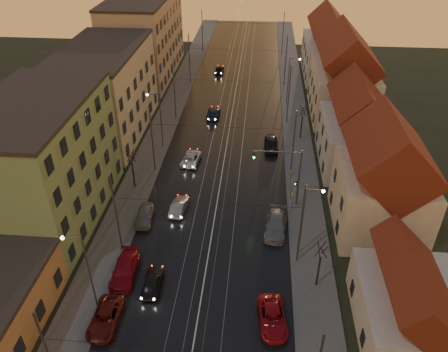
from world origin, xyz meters
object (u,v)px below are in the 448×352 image
(traffic_light_mast, at_px, (290,171))
(driving_car_0, at_px, (153,282))
(parked_right_2, at_px, (271,144))
(street_lamp_2, at_px, (158,115))
(driving_car_2, at_px, (191,158))
(parked_right_0, at_px, (272,317))
(parked_right_1, at_px, (276,225))
(parked_left_3, at_px, (145,215))
(street_lamp_0, at_px, (84,265))
(driving_car_1, at_px, (179,206))
(street_lamp_3, at_px, (291,76))
(driving_car_4, at_px, (219,69))
(street_lamp_1, at_px, (306,215))
(parked_left_2, at_px, (125,270))
(driving_car_3, at_px, (213,113))
(parked_left_1, at_px, (105,318))

(traffic_light_mast, distance_m, driving_car_0, 18.78)
(driving_car_0, relative_size, parked_right_2, 0.87)
(street_lamp_2, bearing_deg, driving_car_2, -37.60)
(parked_right_0, height_order, parked_right_1, parked_right_1)
(parked_right_1, bearing_deg, parked_left_3, -175.77)
(street_lamp_0, height_order, parked_left_3, street_lamp_0)
(traffic_light_mast, bearing_deg, driving_car_1, -169.81)
(street_lamp_0, bearing_deg, driving_car_2, 78.66)
(street_lamp_3, xyz_separation_m, driving_car_0, (-13.59, -41.47, -4.21))
(driving_car_1, height_order, driving_car_4, driving_car_4)
(driving_car_1, bearing_deg, street_lamp_1, 162.03)
(parked_left_2, bearing_deg, driving_car_3, 80.81)
(driving_car_0, xyz_separation_m, driving_car_3, (1.65, 35.59, 0.01))
(traffic_light_mast, height_order, parked_right_0, traffic_light_mast)
(parked_right_1, bearing_deg, parked_right_2, 97.44)
(parked_left_1, relative_size, parked_left_3, 1.17)
(driving_car_1, height_order, parked_right_2, parked_right_2)
(driving_car_1, bearing_deg, parked_left_1, 83.43)
(street_lamp_1, distance_m, traffic_light_mast, 8.08)
(street_lamp_2, bearing_deg, parked_right_2, 2.37)
(street_lamp_2, distance_m, traffic_light_mast, 20.89)
(driving_car_3, distance_m, parked_right_1, 28.36)
(parked_left_3, distance_m, parked_right_1, 14.10)
(driving_car_3, height_order, driving_car_4, driving_car_4)
(traffic_light_mast, distance_m, driving_car_1, 12.84)
(driving_car_1, xyz_separation_m, parked_right_2, (10.24, 14.80, 0.11))
(street_lamp_1, bearing_deg, driving_car_3, 111.62)
(street_lamp_2, bearing_deg, driving_car_1, -70.32)
(street_lamp_2, relative_size, driving_car_3, 1.69)
(street_lamp_0, xyz_separation_m, street_lamp_1, (18.21, 8.00, 0.00))
(street_lamp_0, distance_m, driving_car_3, 38.86)
(driving_car_0, distance_m, driving_car_1, 11.32)
(parked_right_0, distance_m, parked_right_2, 29.04)
(driving_car_4, distance_m, parked_right_1, 47.58)
(street_lamp_1, xyz_separation_m, parked_left_3, (-16.57, 3.82, -4.19))
(street_lamp_0, bearing_deg, street_lamp_1, 23.72)
(driving_car_1, relative_size, parked_left_2, 0.79)
(driving_car_0, distance_m, driving_car_2, 21.73)
(street_lamp_2, height_order, parked_right_0, street_lamp_2)
(street_lamp_1, relative_size, driving_car_2, 1.76)
(parked_left_1, bearing_deg, driving_car_2, 82.71)
(street_lamp_0, bearing_deg, driving_car_3, 80.66)
(driving_car_0, relative_size, parked_right_0, 0.83)
(traffic_light_mast, height_order, driving_car_4, traffic_light_mast)
(driving_car_3, height_order, parked_right_0, driving_car_3)
(traffic_light_mast, xyz_separation_m, driving_car_4, (-11.77, 41.81, -3.90))
(parked_left_1, bearing_deg, parked_left_2, 88.60)
(street_lamp_1, bearing_deg, driving_car_0, -158.06)
(street_lamp_0, xyz_separation_m, parked_right_1, (15.73, 11.38, -4.13))
(street_lamp_3, xyz_separation_m, parked_left_1, (-16.59, -45.65, -4.22))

